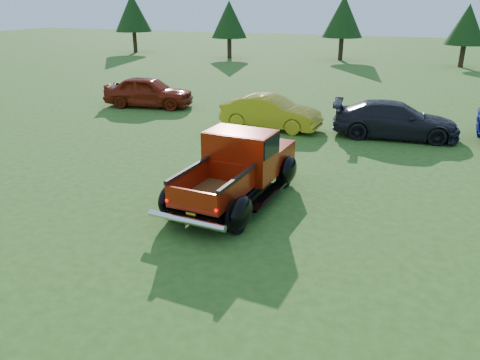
# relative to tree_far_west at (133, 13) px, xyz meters

# --- Properties ---
(ground) EXTENTS (120.00, 120.00, 0.00)m
(ground) POSITION_rel_tree_far_west_xyz_m (22.00, -30.00, -3.52)
(ground) COLOR #2F5117
(ground) RESTS_ON ground
(tree_far_west) EXTENTS (3.33, 3.33, 5.20)m
(tree_far_west) POSITION_rel_tree_far_west_xyz_m (0.00, 0.00, 0.00)
(tree_far_west) COLOR #332114
(tree_far_west) RESTS_ON ground
(tree_west) EXTENTS (2.94, 2.94, 4.60)m
(tree_west) POSITION_rel_tree_far_west_xyz_m (10.00, -1.00, -0.41)
(tree_west) COLOR #332114
(tree_west) RESTS_ON ground
(tree_mid_left) EXTENTS (3.20, 3.20, 5.00)m
(tree_mid_left) POSITION_rel_tree_far_west_xyz_m (19.00, 1.00, -0.14)
(tree_mid_left) COLOR #332114
(tree_mid_left) RESTS_ON ground
(tree_mid_right) EXTENTS (2.82, 2.82, 4.40)m
(tree_mid_right) POSITION_rel_tree_far_west_xyz_m (28.00, -0.00, -0.55)
(tree_mid_right) COLOR #332114
(tree_mid_right) RESTS_ON ground
(pickup_truck) EXTENTS (2.39, 4.67, 1.69)m
(pickup_truck) POSITION_rel_tree_far_west_xyz_m (21.85, -28.44, -2.71)
(pickup_truck) COLOR black
(pickup_truck) RESTS_ON ground
(show_car_red) EXTENTS (4.26, 2.28, 1.38)m
(show_car_red) POSITION_rel_tree_far_west_xyz_m (14.03, -20.13, -2.83)
(show_car_red) COLOR maroon
(show_car_red) RESTS_ON ground
(show_car_yellow) EXTENTS (3.86, 1.52, 1.25)m
(show_car_yellow) POSITION_rel_tree_far_west_xyz_m (20.48, -21.83, -2.89)
(show_car_yellow) COLOR gold
(show_car_yellow) RESTS_ON ground
(show_car_grey) EXTENTS (4.54, 2.25, 1.27)m
(show_car_grey) POSITION_rel_tree_far_west_xyz_m (24.98, -21.36, -2.88)
(show_car_grey) COLOR black
(show_car_grey) RESTS_ON ground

